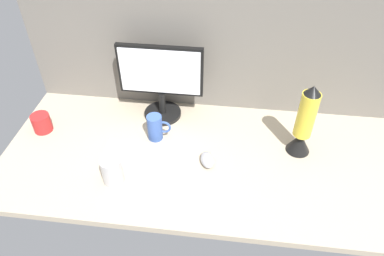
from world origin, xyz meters
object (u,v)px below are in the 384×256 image
monitor (161,79)px  lava_lamp (304,125)px  mug_ceramic_blue (155,127)px  mug_red_plastic (42,123)px  mouse (208,160)px  keyboard (146,155)px  mug_steel (112,170)px

monitor → lava_lamp: 66.60cm
mug_ceramic_blue → lava_lamp: 64.31cm
mug_ceramic_blue → mug_red_plastic: 53.86cm
mouse → mug_red_plastic: (-78.66, 11.67, 2.61)cm
monitor → mug_red_plastic: (-53.72, -18.75, -16.11)cm
mouse → lava_lamp: 42.88cm
mug_red_plastic → keyboard: bearing=-12.6°
monitor → mouse: 43.56cm
monitor → keyboard: monitor is taller
keyboard → mug_steel: (-10.04, -14.58, 4.87)cm
mouse → mug_steel: 39.85cm
mug_ceramic_blue → mug_steel: mug_ceramic_blue is taller
keyboard → mug_ceramic_blue: bearing=82.9°
mug_ceramic_blue → mug_red_plastic: bearing=-178.8°
monitor → mouse: (24.93, -30.42, -18.71)cm
keyboard → mouse: mouse is taller
keyboard → mouse: (26.87, -0.13, 0.70)cm
keyboard → mug_red_plastic: size_ratio=4.30×
mouse → mug_steel: (-36.90, -14.45, 4.17)cm
lava_lamp → mug_ceramic_blue: bearing=179.9°
lava_lamp → monitor: bearing=164.5°
monitor → mug_ceramic_blue: bearing=-89.7°
keyboard → mug_ceramic_blue: 13.89cm
mouse → mug_red_plastic: size_ratio=1.11×
mug_steel → lava_lamp: size_ratio=0.34×
keyboard → mug_red_plastic: bearing=169.4°
keyboard → mouse: size_ratio=3.85×
monitor → mouse: bearing=-50.7°
mug_ceramic_blue → mouse: bearing=-27.3°
monitor → mug_ceramic_blue: monitor is taller
mug_steel → mug_ceramic_blue: bearing=66.1°
mug_red_plastic → mug_steel: mug_steel is taller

